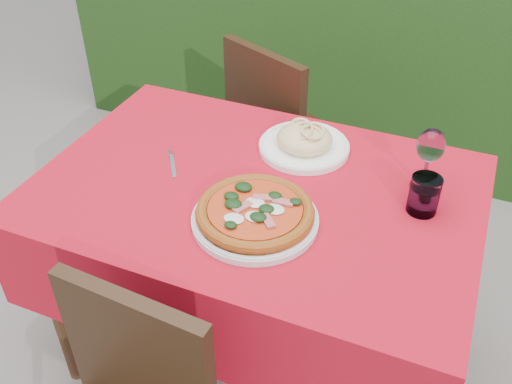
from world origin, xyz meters
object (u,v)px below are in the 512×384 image
at_px(pasta_plate, 304,142).
at_px(wine_glass, 430,148).
at_px(chair_far, 281,133).
at_px(pizza_plate, 255,214).
at_px(water_glass, 424,196).
at_px(fork, 173,166).

height_order(pasta_plate, wine_glass, wine_glass).
height_order(chair_far, pasta_plate, chair_far).
xyz_separation_m(chair_far, pizza_plate, (0.22, -0.81, 0.26)).
height_order(pizza_plate, water_glass, water_glass).
height_order(water_glass, wine_glass, wine_glass).
bearing_deg(fork, wine_glass, -19.22).
height_order(pizza_plate, wine_glass, wine_glass).
bearing_deg(water_glass, wine_glass, 98.13).
bearing_deg(water_glass, pasta_plate, 157.46).
bearing_deg(fork, water_glass, -27.63).
bearing_deg(chair_far, wine_glass, 165.97).
distance_m(wine_glass, fork, 0.74).
relative_size(chair_far, pizza_plate, 2.63).
bearing_deg(pasta_plate, chair_far, 118.50).
distance_m(pasta_plate, wine_glass, 0.39).
distance_m(pizza_plate, water_glass, 0.45).
xyz_separation_m(water_glass, wine_glass, (-0.02, 0.11, 0.09)).
xyz_separation_m(wine_glass, fork, (-0.71, -0.18, -0.13)).
bearing_deg(wine_glass, fork, -165.44).
relative_size(water_glass, fork, 0.65).
height_order(water_glass, fork, water_glass).
xyz_separation_m(pasta_plate, fork, (-0.33, -0.24, -0.03)).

